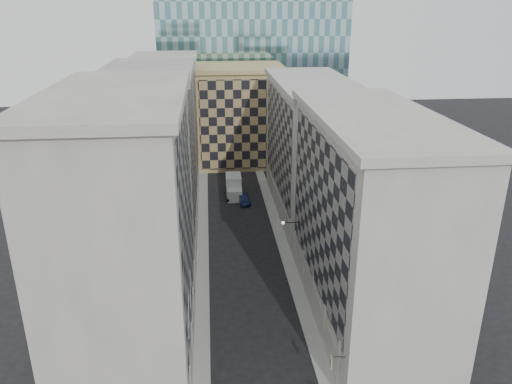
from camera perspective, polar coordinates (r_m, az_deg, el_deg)
sidewalk_west at (r=64.99m, az=-6.10°, el=-6.59°), size 1.50×100.00×0.15m
sidewalk_east at (r=65.62m, az=3.15°, el=-6.21°), size 1.50×100.00×0.15m
bldg_left_a at (r=43.30m, az=-14.29°, el=-4.54°), size 10.80×22.80×23.70m
bldg_left_b at (r=63.88m, az=-11.54°, el=3.53°), size 10.80×22.80×22.70m
bldg_left_c at (r=85.17m, az=-10.13°, el=7.61°), size 10.80×22.80×21.70m
bldg_right_a at (r=49.26m, az=12.47°, el=-3.10°), size 10.80×26.80×20.70m
bldg_right_b at (r=74.03m, az=6.28°, el=5.03°), size 10.80×28.80×19.70m
tan_block at (r=97.95m, az=-1.93°, el=8.81°), size 16.80×14.80×18.80m
church_tower at (r=109.81m, az=-3.65°, el=19.31°), size 7.20×7.20×51.50m
flagpoles_left at (r=40.27m, az=-7.62°, el=-12.34°), size 0.10×6.33×2.33m
bracket_lamp at (r=57.49m, az=3.29°, el=-3.53°), size 1.98×0.36×0.36m
box_truck at (r=81.90m, az=-2.55°, el=0.52°), size 2.51×6.07×3.32m
dark_car at (r=79.01m, az=-1.39°, el=-0.85°), size 1.75×4.17×1.34m
shop_sign at (r=41.27m, az=8.63°, el=-18.65°), size 1.23×0.80×0.89m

